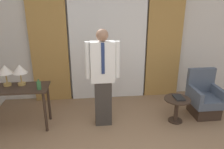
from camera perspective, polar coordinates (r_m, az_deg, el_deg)
wall_back at (r=5.00m, az=-1.14°, el=8.95°), size 10.00×0.06×2.70m
curtain_sheer_center at (r=4.89m, az=-0.99°, el=7.98°), size 1.69×0.06×2.58m
curtain_drape_left at (r=4.94m, az=-16.14°, el=7.33°), size 0.80×0.06×2.58m
curtain_drape_right at (r=5.17m, az=13.49°, el=8.09°), size 0.80×0.06×2.58m
desk at (r=4.24m, az=-24.23°, el=-4.73°), size 1.21×0.52×0.79m
table_lamp_left at (r=4.24m, az=-26.16°, el=0.93°), size 0.25×0.25×0.38m
table_lamp_right at (r=4.16m, az=-22.96°, el=1.08°), size 0.25×0.25×0.38m
bottle_near_edge at (r=3.93m, az=-18.58°, el=-2.69°), size 0.08×0.08×0.18m
person at (r=3.84m, az=-2.42°, el=-0.16°), size 0.61×0.21×1.79m
armchair at (r=4.81m, az=22.87°, el=-5.95°), size 0.57×0.62×0.91m
side_table at (r=4.36m, az=16.55°, el=-7.85°), size 0.49×0.49×0.48m
book at (r=4.30m, az=17.05°, el=-5.79°), size 0.16×0.24×0.03m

